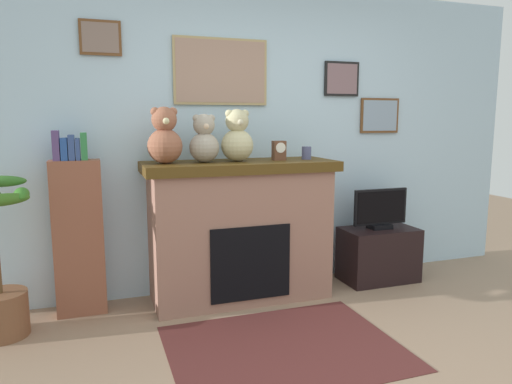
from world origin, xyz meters
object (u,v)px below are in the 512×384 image
teddy_bear_grey (237,138)px  fireplace (240,230)px  tv_stand (378,254)px  television (380,210)px  teddy_bear_tan (204,141)px  teddy_bear_brown (165,138)px  bookshelf (78,232)px  candle_jar (306,153)px  mantel_clock (279,150)px

teddy_bear_grey → fireplace: bearing=36.2°
tv_stand → television: size_ratio=1.28×
television → teddy_bear_tan: bearing=179.9°
teddy_bear_tan → teddy_bear_brown: bearing=-180.0°
bookshelf → television: bearing=-2.3°
fireplace → tv_stand: 1.37m
bookshelf → fireplace: bearing=-3.6°
tv_stand → fireplace: bearing=179.1°
fireplace → bookshelf: size_ratio=1.11×
candle_jar → teddy_bear_brown: teddy_bear_brown is taller
candle_jar → bookshelf: bearing=177.0°
fireplace → teddy_bear_brown: 0.97m
fireplace → teddy_bear_tan: size_ratio=4.13×
teddy_bear_brown → teddy_bear_grey: (0.57, 0.00, -0.01)m
mantel_clock → television: bearing=-0.2°
mantel_clock → teddy_bear_grey: teddy_bear_grey is taller
candle_jar → teddy_bear_grey: teddy_bear_grey is taller
teddy_bear_grey → mantel_clock: bearing=-0.1°
television → teddy_bear_grey: bearing=179.8°
bookshelf → television: bookshelf is taller
bookshelf → tv_stand: 2.61m
mantel_clock → tv_stand: bearing=-0.1°
mantel_clock → candle_jar: bearing=0.3°
fireplace → mantel_clock: bearing=-3.3°
television → mantel_clock: size_ratio=3.35×
tv_stand → teddy_bear_brown: 2.21m
teddy_bear_brown → television: bearing=-0.1°
television → teddy_bear_brown: (-1.92, 0.00, 0.67)m
television → candle_jar: candle_jar is taller
candle_jar → television: bearing=-0.3°
teddy_bear_brown → teddy_bear_grey: teddy_bear_brown is taller
television → mantel_clock: mantel_clock is taller
teddy_bear_brown → teddy_bear_grey: 0.57m
teddy_bear_tan → television: bearing=-0.1°
fireplace → teddy_bear_grey: teddy_bear_grey is taller
fireplace → mantel_clock: (0.33, -0.02, 0.65)m
fireplace → candle_jar: 0.85m
fireplace → teddy_bear_grey: (-0.02, -0.02, 0.75)m
bookshelf → teddy_bear_brown: (0.65, -0.10, 0.70)m
teddy_bear_grey → teddy_bear_brown: bearing=-180.0°
tv_stand → teddy_bear_brown: bearing=179.9°
television → teddy_bear_tan: 1.75m
television → teddy_bear_grey: teddy_bear_grey is taller
television → candle_jar: (-0.75, 0.00, 0.53)m
tv_stand → mantel_clock: mantel_clock is taller
teddy_bear_grey → teddy_bear_tan: bearing=180.0°
tv_stand → teddy_bear_tan: teddy_bear_tan is taller
tv_stand → mantel_clock: size_ratio=4.27×
television → teddy_bear_brown: 2.04m
candle_jar → mantel_clock: (-0.25, -0.00, 0.03)m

